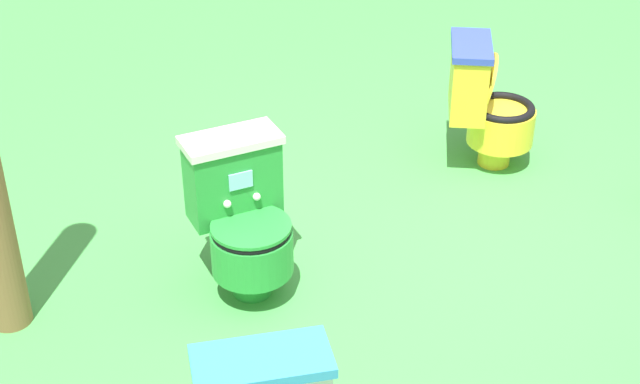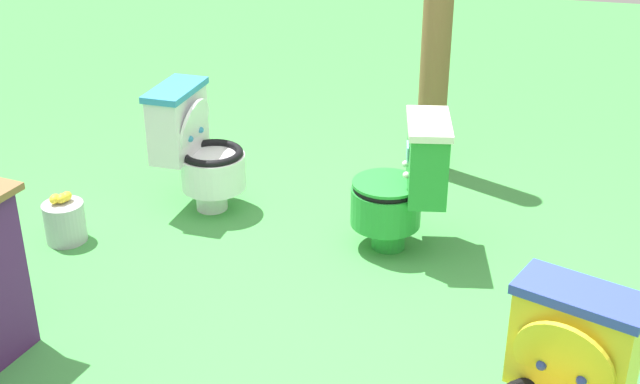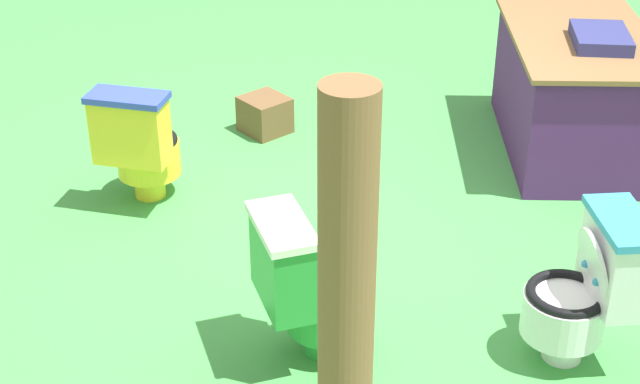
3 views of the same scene
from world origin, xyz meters
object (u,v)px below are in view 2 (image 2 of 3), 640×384
at_px(toilet_white, 197,148).
at_px(toilet_green, 404,184).
at_px(wooden_post, 437,33).
at_px(lemon_bucket, 65,221).

bearing_deg(toilet_white, toilet_green, 84.14).
distance_m(wooden_post, lemon_bucket, 2.41).
distance_m(toilet_green, toilet_white, 1.23).
bearing_deg(toilet_green, toilet_white, 70.85).
bearing_deg(lemon_bucket, wooden_post, -51.39).
distance_m(toilet_green, wooden_post, 1.18).
relative_size(toilet_green, wooden_post, 0.41).
xyz_separation_m(wooden_post, lemon_bucket, (-1.42, 1.78, -0.77)).
distance_m(toilet_white, lemon_bucket, 0.83).
distance_m(toilet_white, wooden_post, 1.59).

